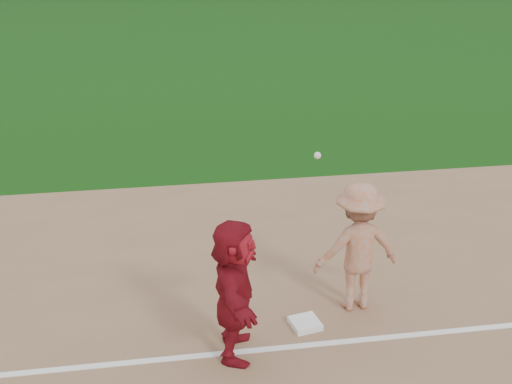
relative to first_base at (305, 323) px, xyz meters
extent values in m
plane|color=#103E0C|center=(-0.41, 0.36, -0.06)|extent=(160.00, 160.00, 0.00)
cube|color=white|center=(-0.41, -0.44, -0.04)|extent=(60.00, 0.10, 0.01)
cube|color=white|center=(0.00, 0.00, 0.00)|extent=(0.46, 0.46, 0.09)
imported|color=maroon|center=(-1.04, -0.42, 0.92)|extent=(0.82, 1.85, 1.93)
imported|color=#9A9A9C|center=(0.82, 0.41, 0.93)|extent=(1.31, 0.83, 1.94)
sphere|color=white|center=(0.20, 0.46, 2.34)|extent=(0.10, 0.10, 0.10)
camera|label=1|loc=(-1.84, -7.30, 5.31)|focal=45.00mm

